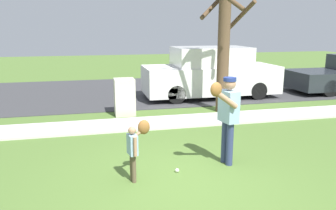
{
  "coord_description": "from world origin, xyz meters",
  "views": [
    {
      "loc": [
        -1.52,
        -5.22,
        2.62
      ],
      "look_at": [
        0.06,
        1.57,
        1.0
      ],
      "focal_mm": 35.96,
      "sensor_mm": 36.0,
      "label": 1
    }
  ],
  "objects_px": {
    "utility_cabinet": "(125,97)",
    "parked_van_white": "(210,74)",
    "person_adult": "(227,111)",
    "person_child": "(136,143)",
    "baseball": "(177,170)",
    "street_tree_near": "(224,35)"
  },
  "relations": [
    {
      "from": "baseball",
      "to": "street_tree_near",
      "type": "height_order",
      "value": "street_tree_near"
    },
    {
      "from": "utility_cabinet",
      "to": "parked_van_white",
      "type": "distance_m",
      "value": 3.96
    },
    {
      "from": "person_child",
      "to": "utility_cabinet",
      "type": "bearing_deg",
      "value": 75.55
    },
    {
      "from": "baseball",
      "to": "parked_van_white",
      "type": "xyz_separation_m",
      "value": [
        2.95,
        6.33,
        0.87
      ]
    },
    {
      "from": "parked_van_white",
      "to": "baseball",
      "type": "bearing_deg",
      "value": 65.03
    },
    {
      "from": "utility_cabinet",
      "to": "parked_van_white",
      "type": "height_order",
      "value": "parked_van_white"
    },
    {
      "from": "person_adult",
      "to": "utility_cabinet",
      "type": "xyz_separation_m",
      "value": [
        -1.51,
        4.24,
        -0.51
      ]
    },
    {
      "from": "parked_van_white",
      "to": "person_adult",
      "type": "bearing_deg",
      "value": 72.61
    },
    {
      "from": "person_child",
      "to": "street_tree_near",
      "type": "xyz_separation_m",
      "value": [
        3.32,
        4.29,
        1.71
      ]
    },
    {
      "from": "parked_van_white",
      "to": "street_tree_near",
      "type": "bearing_deg",
      "value": 79.63
    },
    {
      "from": "person_adult",
      "to": "baseball",
      "type": "bearing_deg",
      "value": -1.77
    },
    {
      "from": "person_adult",
      "to": "person_child",
      "type": "distance_m",
      "value": 1.85
    },
    {
      "from": "person_child",
      "to": "utility_cabinet",
      "type": "height_order",
      "value": "utility_cabinet"
    },
    {
      "from": "person_adult",
      "to": "parked_van_white",
      "type": "bearing_deg",
      "value": -118.36
    },
    {
      "from": "utility_cabinet",
      "to": "parked_van_white",
      "type": "bearing_deg",
      "value": 29.23
    },
    {
      "from": "person_child",
      "to": "baseball",
      "type": "relative_size",
      "value": 14.03
    },
    {
      "from": "parked_van_white",
      "to": "person_child",
      "type": "bearing_deg",
      "value": 60.06
    },
    {
      "from": "person_child",
      "to": "baseball",
      "type": "xyz_separation_m",
      "value": [
        0.77,
        0.12,
        -0.64
      ]
    },
    {
      "from": "street_tree_near",
      "to": "person_adult",
      "type": "bearing_deg",
      "value": -111.0
    },
    {
      "from": "utility_cabinet",
      "to": "parked_van_white",
      "type": "relative_size",
      "value": 0.22
    },
    {
      "from": "person_adult",
      "to": "person_child",
      "type": "height_order",
      "value": "person_adult"
    },
    {
      "from": "person_adult",
      "to": "utility_cabinet",
      "type": "distance_m",
      "value": 4.53
    }
  ]
}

